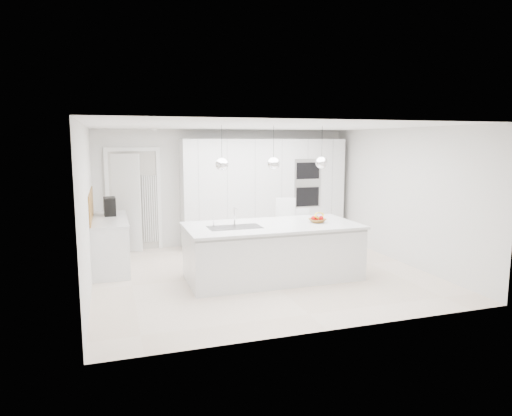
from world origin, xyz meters
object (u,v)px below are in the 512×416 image
object	(u,v)px
fruit_bowl	(317,221)
espresso_machine	(110,206)
island_base	(273,253)
bar_stool_right	(304,235)
bar_stool_left	(288,231)

from	to	relation	value
fruit_bowl	espresso_machine	world-z (taller)	espresso_machine
island_base	espresso_machine	xyz separation A→B (m)	(-2.53, 1.82, 0.64)
espresso_machine	bar_stool_right	bearing A→B (deg)	-18.18
fruit_bowl	espresso_machine	size ratio (longest dim) A/B	0.81
bar_stool_left	bar_stool_right	bearing A→B (deg)	8.66
island_base	bar_stool_left	size ratio (longest dim) A/B	2.35
fruit_bowl	bar_stool_left	size ratio (longest dim) A/B	0.23
bar_stool_right	fruit_bowl	bearing A→B (deg)	-85.14
bar_stool_right	island_base	bearing A→B (deg)	-122.81
espresso_machine	bar_stool_left	xyz separation A→B (m)	(3.14, -0.96, -0.47)
bar_stool_left	bar_stool_right	distance (m)	0.33
espresso_machine	bar_stool_left	distance (m)	3.32
fruit_bowl	bar_stool_left	bearing A→B (deg)	100.83
island_base	espresso_machine	world-z (taller)	espresso_machine
fruit_bowl	bar_stool_right	world-z (taller)	bar_stool_right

